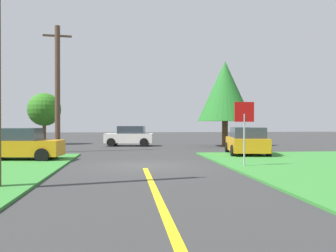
{
  "coord_description": "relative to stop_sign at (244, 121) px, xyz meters",
  "views": [
    {
      "loc": [
        -0.8,
        -16.65,
        1.87
      ],
      "look_at": [
        1.31,
        2.28,
        1.72
      ],
      "focal_mm": 40.66,
      "sensor_mm": 36.0,
      "label": 1
    }
  ],
  "objects": [
    {
      "name": "lane_stripe_center",
      "position": [
        -4.14,
        -6.81,
        -1.96
      ],
      "size": [
        0.2,
        14.0,
        0.01
      ],
      "primitive_type": "cube",
      "color": "yellow",
      "rests_on": "ground"
    },
    {
      "name": "car_approaching_junction",
      "position": [
        -4.61,
        15.56,
        -1.16
      ],
      "size": [
        4.07,
        2.48,
        1.62
      ],
      "rotation": [
        0.0,
        0.0,
        3.0
      ],
      "color": "white",
      "rests_on": "ground"
    },
    {
      "name": "parked_car_near_building",
      "position": [
        -10.21,
        3.95,
        -1.16
      ],
      "size": [
        4.29,
        2.24,
        1.62
      ],
      "rotation": [
        0.0,
        0.0,
        -0.1
      ],
      "color": "orange",
      "rests_on": "ground"
    },
    {
      "name": "pine_tree_center",
      "position": [
        -11.99,
        18.62,
        1.07
      ],
      "size": [
        2.87,
        2.87,
        4.49
      ],
      "color": "brown",
      "rests_on": "ground"
    },
    {
      "name": "stop_sign",
      "position": [
        0.0,
        0.0,
        0.0
      ],
      "size": [
        0.83,
        0.07,
        2.75
      ],
      "rotation": [
        0.0,
        0.0,
        3.12
      ],
      "color": "#9EA0A8",
      "rests_on": "ground"
    },
    {
      "name": "ground_plane",
      "position": [
        -4.14,
        1.19,
        -1.97
      ],
      "size": [
        120.0,
        120.0,
        0.0
      ],
      "primitive_type": "plane",
      "color": "#343434"
    },
    {
      "name": "car_on_crossroad",
      "position": [
        1.99,
        5.75,
        -1.16
      ],
      "size": [
        2.65,
        4.39,
        1.62
      ],
      "rotation": [
        0.0,
        0.0,
        1.42
      ],
      "color": "orange",
      "rests_on": "ground"
    },
    {
      "name": "utility_pole_mid",
      "position": [
        -9.29,
        9.6,
        2.18
      ],
      "size": [
        1.8,
        0.34,
        8.11
      ],
      "color": "brown",
      "rests_on": "ground"
    },
    {
      "name": "oak_tree_left",
      "position": [
        2.95,
        14.21,
        2.44
      ],
      "size": [
        4.35,
        4.35,
        6.81
      ],
      "color": "brown",
      "rests_on": "ground"
    }
  ]
}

